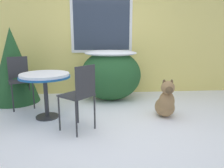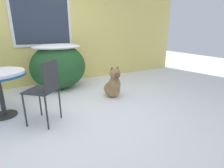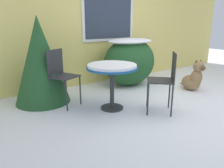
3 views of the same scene
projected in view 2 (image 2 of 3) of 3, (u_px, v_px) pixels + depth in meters
name	position (u px, v px, depth m)	size (l,w,h in m)	color
ground_plane	(82.00, 117.00, 2.75)	(16.00, 16.00, 0.00)	white
house_wall	(46.00, 19.00, 4.10)	(8.00, 0.10, 3.11)	#E5D16B
shrub_left	(59.00, 66.00, 3.92)	(1.22, 0.85, 1.02)	#235128
patio_chair_far_side	(45.00, 88.00, 2.44)	(0.54, 0.54, 0.93)	#2D2D30
dog	(113.00, 86.00, 3.51)	(0.36, 0.61, 0.64)	#937047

